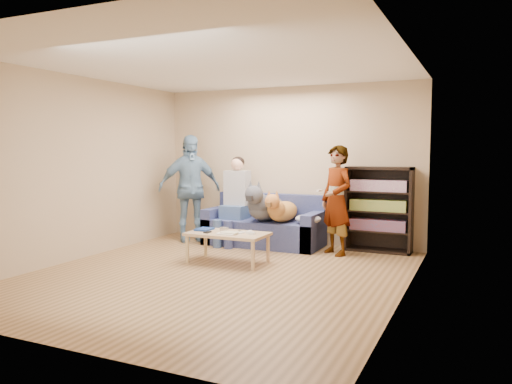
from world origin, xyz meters
The scene contains 27 objects.
ground centered at (0.00, 0.00, 0.00)m, with size 5.00×5.00×0.00m, color brown.
ceiling centered at (0.00, 0.00, 2.60)m, with size 5.00×5.00×0.00m, color white.
wall_back centered at (0.00, 2.50, 1.30)m, with size 4.50×4.50×0.00m, color tan.
wall_front centered at (0.00, -2.50, 1.30)m, with size 4.50×4.50×0.00m, color tan.
wall_left centered at (-2.25, 0.00, 1.30)m, with size 5.00×5.00×0.00m, color tan.
wall_right centered at (2.25, 0.00, 1.30)m, with size 5.00×5.00×0.00m, color tan.
blanket centered at (0.56, 1.91, 0.50)m, with size 0.40×0.34×0.14m, color #A5A5AA.
person_standing_right centered at (1.02, 1.84, 0.81)m, with size 0.59×0.39×1.63m, color gray.
person_standing_left centered at (-1.56, 1.89, 0.90)m, with size 1.06×0.44×1.81m, color #78A0C0.
held_controller centered at (0.82, 1.64, 0.96)m, with size 0.04×0.11×0.03m, color white.
notebook_blue centered at (-0.60, 0.74, 0.43)m, with size 0.20×0.26×0.03m, color navy.
papers centered at (-0.15, 0.59, 0.43)m, with size 0.26×0.20×0.01m, color silver.
magazine centered at (-0.12, 0.61, 0.44)m, with size 0.22×0.17×0.01m, color #C0BC99.
camera_silver centered at (-0.32, 0.81, 0.45)m, with size 0.11×0.06×0.05m, color silver.
controller_a centered at (0.08, 0.79, 0.43)m, with size 0.04×0.13×0.03m, color white.
controller_b centered at (0.16, 0.71, 0.43)m, with size 0.09×0.06×0.03m, color white.
headphone_cup_a centered at (0.00, 0.67, 0.43)m, with size 0.07×0.07×0.02m, color white.
headphone_cup_b centered at (0.00, 0.75, 0.43)m, with size 0.07×0.07×0.02m, color silver.
pen_orange centered at (-0.22, 0.53, 0.42)m, with size 0.01×0.01×0.14m, color orange.
pen_black centered at (-0.08, 0.87, 0.42)m, with size 0.01×0.01×0.14m, color black.
wallet centered at (-0.45, 0.57, 0.43)m, with size 0.07×0.12×0.01m, color black.
sofa centered at (-0.25, 2.10, 0.28)m, with size 1.90×0.85×0.82m.
person_seated centered at (-0.74, 1.97, 0.77)m, with size 0.40×0.73×1.47m.
dog_gray centered at (-0.18, 1.91, 0.66)m, with size 0.46×1.27×0.67m.
dog_tan centered at (0.12, 1.88, 0.62)m, with size 0.37×1.15×0.54m.
coffee_table centered at (-0.20, 0.69, 0.37)m, with size 1.10×0.60×0.42m.
bookshelf centered at (1.55, 2.33, 0.68)m, with size 1.00×0.34×1.30m.
Camera 1 is at (2.99, -5.33, 1.58)m, focal length 35.00 mm.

